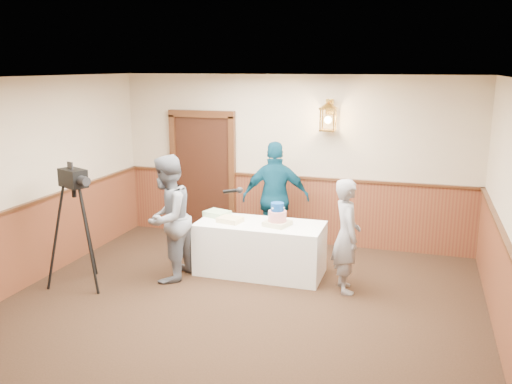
% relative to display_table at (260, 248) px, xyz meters
% --- Properties ---
extents(ground, '(7.00, 7.00, 0.00)m').
position_rel_display_table_xyz_m(ground, '(0.08, -1.90, -0.38)').
color(ground, black).
rests_on(ground, ground).
extents(room_shell, '(6.02, 7.02, 2.81)m').
position_rel_display_table_xyz_m(room_shell, '(0.03, -1.45, 1.15)').
color(room_shell, beige).
rests_on(room_shell, ground).
extents(display_table, '(1.80, 0.80, 0.75)m').
position_rel_display_table_xyz_m(display_table, '(0.00, 0.00, 0.00)').
color(display_table, white).
rests_on(display_table, ground).
extents(tiered_cake, '(0.40, 0.40, 0.33)m').
position_rel_display_table_xyz_m(tiered_cake, '(0.26, -0.04, 0.50)').
color(tiered_cake, beige).
rests_on(tiered_cake, display_table).
extents(sheet_cake_yellow, '(0.38, 0.32, 0.07)m').
position_rel_display_table_xyz_m(sheet_cake_yellow, '(-0.43, -0.07, 0.41)').
color(sheet_cake_yellow, '#E3CF87').
rests_on(sheet_cake_yellow, display_table).
extents(sheet_cake_green, '(0.41, 0.36, 0.08)m').
position_rel_display_table_xyz_m(sheet_cake_green, '(-0.72, 0.16, 0.41)').
color(sheet_cake_green, '#B6EBA6').
rests_on(sheet_cake_green, display_table).
extents(interviewer, '(1.50, 0.87, 1.76)m').
position_rel_display_table_xyz_m(interviewer, '(-1.16, -0.59, 0.51)').
color(interviewer, slate).
rests_on(interviewer, ground).
extents(baker, '(0.54, 0.65, 1.53)m').
position_rel_display_table_xyz_m(baker, '(1.26, -0.26, 0.39)').
color(baker, gray).
rests_on(baker, ground).
extents(assistant_p, '(1.13, 0.68, 1.80)m').
position_rel_display_table_xyz_m(assistant_p, '(-0.02, 0.92, 0.52)').
color(assistant_p, '#0A384F').
rests_on(assistant_p, ground).
extents(tv_camera_rig, '(0.63, 0.59, 1.62)m').
position_rel_display_table_xyz_m(tv_camera_rig, '(-2.20, -1.17, 0.35)').
color(tv_camera_rig, black).
rests_on(tv_camera_rig, ground).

